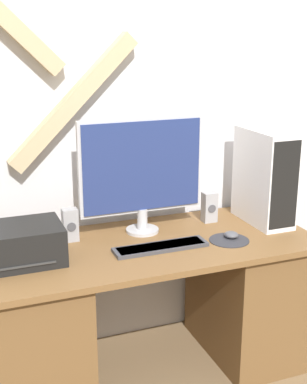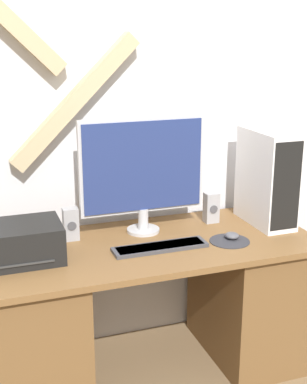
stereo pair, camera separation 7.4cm
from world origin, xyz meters
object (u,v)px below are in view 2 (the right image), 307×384
object	(u,v)px
mouse	(232,236)
computer_tower	(267,178)
speaker_right	(211,208)
speaker_left	(71,224)
keyboard	(160,247)
printer	(19,243)
monitor	(143,169)

from	to	relation	value
mouse	computer_tower	xyz separation A→B (m)	(0.28, 0.16, 0.23)
mouse	speaker_right	size ratio (longest dim) A/B	0.44
speaker_left	keyboard	bearing A→B (deg)	-34.75
mouse	printer	size ratio (longest dim) A/B	0.19
monitor	mouse	bearing A→B (deg)	-33.57
mouse	computer_tower	world-z (taller)	computer_tower
speaker_right	printer	bearing A→B (deg)	-170.55
computer_tower	speaker_right	xyz separation A→B (m)	(-0.27, 0.11, -0.17)
monitor	printer	bearing A→B (deg)	-165.95
speaker_right	speaker_left	bearing A→B (deg)	-179.84
speaker_left	speaker_right	bearing A→B (deg)	0.16
computer_tower	speaker_right	distance (m)	0.34
monitor	mouse	size ratio (longest dim) A/B	8.90
keyboard	mouse	bearing A→B (deg)	-0.47
speaker_right	monitor	bearing A→B (deg)	-178.26
mouse	speaker_right	bearing A→B (deg)	87.82
keyboard	speaker_left	xyz separation A→B (m)	(-0.37, 0.26, 0.07)
keyboard	mouse	distance (m)	0.38
mouse	speaker_left	xyz separation A→B (m)	(-0.75, 0.26, 0.06)
keyboard	monitor	bearing A→B (deg)	90.68
keyboard	mouse	world-z (taller)	mouse
monitor	mouse	world-z (taller)	monitor
computer_tower	printer	size ratio (longest dim) A/B	1.35
speaker_left	speaker_right	xyz separation A→B (m)	(0.76, 0.00, 0.00)
printer	speaker_left	world-z (taller)	printer
speaker_left	printer	bearing A→B (deg)	-147.41
computer_tower	speaker_left	world-z (taller)	computer_tower
mouse	speaker_left	bearing A→B (deg)	160.75
printer	speaker_left	bearing A→B (deg)	32.59
monitor	speaker_right	size ratio (longest dim) A/B	3.95
mouse	computer_tower	distance (m)	0.40
monitor	printer	size ratio (longest dim) A/B	1.72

